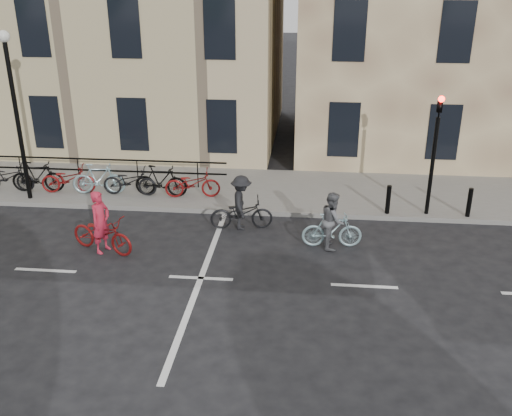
# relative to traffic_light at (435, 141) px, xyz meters

# --- Properties ---
(ground) EXTENTS (120.00, 120.00, 0.00)m
(ground) POSITION_rel_traffic_light_xyz_m (-6.20, -4.34, -2.45)
(ground) COLOR black
(ground) RESTS_ON ground
(sidewalk) EXTENTS (46.00, 4.00, 0.15)m
(sidewalk) POSITION_rel_traffic_light_xyz_m (-10.20, 1.66, -2.38)
(sidewalk) COLOR slate
(sidewalk) RESTS_ON ground
(building_west) EXTENTS (20.00, 10.00, 10.00)m
(building_west) POSITION_rel_traffic_light_xyz_m (-15.20, 8.66, 2.70)
(building_west) COLOR tan
(building_west) RESTS_ON sidewalk
(traffic_light) EXTENTS (0.18, 0.30, 3.90)m
(traffic_light) POSITION_rel_traffic_light_xyz_m (0.00, 0.00, 0.00)
(traffic_light) COLOR black
(traffic_light) RESTS_ON sidewalk
(lamp_post) EXTENTS (0.36, 0.36, 5.28)m
(lamp_post) POSITION_rel_traffic_light_xyz_m (-12.70, 0.06, 1.04)
(lamp_post) COLOR black
(lamp_post) RESTS_ON sidewalk
(bollard_east) EXTENTS (0.14, 0.14, 0.90)m
(bollard_east) POSITION_rel_traffic_light_xyz_m (-1.20, -0.09, -1.85)
(bollard_east) COLOR black
(bollard_east) RESTS_ON sidewalk
(bollard_west) EXTENTS (0.14, 0.14, 0.90)m
(bollard_west) POSITION_rel_traffic_light_xyz_m (1.20, -0.09, -1.85)
(bollard_west) COLOR black
(bollard_west) RESTS_ON sidewalk
(parked_bikes) EXTENTS (8.30, 1.23, 1.05)m
(parked_bikes) POSITION_rel_traffic_light_xyz_m (-10.55, 0.70, -1.81)
(parked_bikes) COLOR black
(parked_bikes) RESTS_ON sidewalk
(cyclist_pink) EXTENTS (2.05, 1.30, 1.72)m
(cyclist_pink) POSITION_rel_traffic_light_xyz_m (-9.10, -3.13, -1.86)
(cyclist_pink) COLOR maroon
(cyclist_pink) RESTS_ON ground
(cyclist_grey) EXTENTS (1.67, 0.81, 1.59)m
(cyclist_grey) POSITION_rel_traffic_light_xyz_m (-2.95, -2.26, -1.81)
(cyclist_grey) COLOR #91B5BD
(cyclist_grey) RESTS_ON ground
(cyclist_dark) EXTENTS (1.90, 1.13, 1.63)m
(cyclist_dark) POSITION_rel_traffic_light_xyz_m (-5.55, -1.29, -1.81)
(cyclist_dark) COLOR black
(cyclist_dark) RESTS_ON ground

